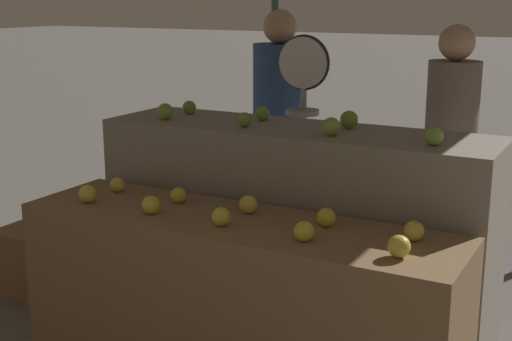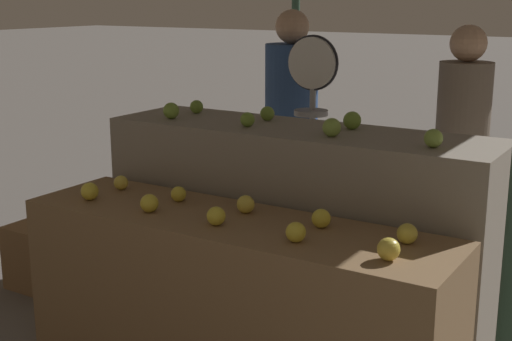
{
  "view_description": "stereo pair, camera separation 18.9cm",
  "coord_description": "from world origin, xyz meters",
  "px_view_note": "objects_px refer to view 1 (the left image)",
  "views": [
    {
      "loc": [
        1.5,
        -2.57,
        1.72
      ],
      "look_at": [
        -0.06,
        0.3,
        0.92
      ],
      "focal_mm": 50.0,
      "sensor_mm": 36.0,
      "label": 1
    },
    {
      "loc": [
        1.66,
        -2.47,
        1.72
      ],
      "look_at": [
        -0.06,
        0.3,
        0.92
      ],
      "focal_mm": 50.0,
      "sensor_mm": 36.0,
      "label": 2
    }
  ],
  "objects_px": {
    "produce_scale": "(303,103)",
    "person_customer_left": "(451,138)",
    "person_vendor_at_scale": "(279,118)",
    "wooden_crate_side": "(37,259)"
  },
  "relations": [
    {
      "from": "produce_scale",
      "to": "person_customer_left",
      "type": "relative_size",
      "value": 0.96
    },
    {
      "from": "produce_scale",
      "to": "person_customer_left",
      "type": "bearing_deg",
      "value": 24.8
    },
    {
      "from": "person_vendor_at_scale",
      "to": "wooden_crate_side",
      "type": "height_order",
      "value": "person_vendor_at_scale"
    },
    {
      "from": "produce_scale",
      "to": "person_customer_left",
      "type": "xyz_separation_m",
      "value": [
        0.79,
        0.36,
        -0.2
      ]
    },
    {
      "from": "produce_scale",
      "to": "wooden_crate_side",
      "type": "relative_size",
      "value": 3.89
    },
    {
      "from": "person_vendor_at_scale",
      "to": "person_customer_left",
      "type": "distance_m",
      "value": 1.12
    },
    {
      "from": "produce_scale",
      "to": "person_customer_left",
      "type": "distance_m",
      "value": 0.89
    },
    {
      "from": "person_customer_left",
      "to": "wooden_crate_side",
      "type": "relative_size",
      "value": 4.05
    },
    {
      "from": "person_vendor_at_scale",
      "to": "wooden_crate_side",
      "type": "bearing_deg",
      "value": 59.83
    },
    {
      "from": "produce_scale",
      "to": "person_vendor_at_scale",
      "type": "distance_m",
      "value": 0.51
    }
  ]
}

